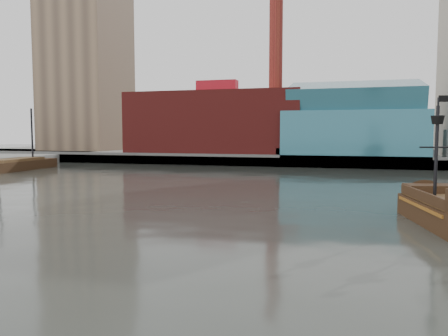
% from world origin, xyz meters
% --- Properties ---
extents(ground, '(400.00, 400.00, 0.00)m').
position_xyz_m(ground, '(0.00, 0.00, 0.00)').
color(ground, '#282B26').
rests_on(ground, ground).
extents(promenade_far, '(220.00, 60.00, 2.00)m').
position_xyz_m(promenade_far, '(0.00, 92.00, 1.00)').
color(promenade_far, slate).
rests_on(promenade_far, ground).
extents(seawall, '(220.00, 1.00, 2.60)m').
position_xyz_m(seawall, '(0.00, 62.50, 1.30)').
color(seawall, '#4C4C49').
rests_on(seawall, ground).
extents(skyline, '(149.00, 45.00, 62.00)m').
position_xyz_m(skyline, '(5.21, 84.56, 24.55)').
color(skyline, '#796148').
rests_on(skyline, promenade_far).
extents(docked_vessel, '(6.12, 20.81, 13.96)m').
position_xyz_m(docked_vessel, '(-53.27, 39.72, 0.89)').
color(docked_vessel, black).
rests_on(docked_vessel, ground).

